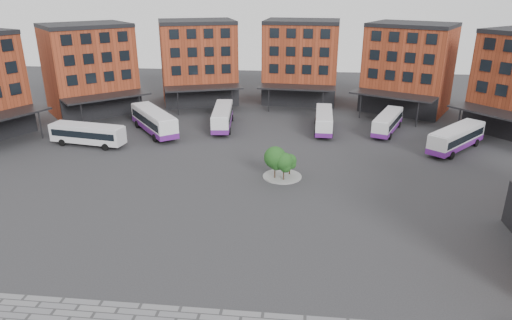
# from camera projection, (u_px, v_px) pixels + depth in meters

# --- Properties ---
(ground) EXTENTS (160.00, 160.00, 0.00)m
(ground) POSITION_uv_depth(u_px,v_px,m) (252.00, 228.00, 40.70)
(ground) COLOR #28282B
(ground) RESTS_ON ground
(main_building) EXTENTS (94.14, 42.48, 14.60)m
(main_building) POSITION_uv_depth(u_px,v_px,m) (250.00, 71.00, 74.07)
(main_building) COLOR brown
(main_building) RESTS_ON ground
(tree_island) EXTENTS (4.40, 4.40, 3.78)m
(tree_island) POSITION_uv_depth(u_px,v_px,m) (280.00, 161.00, 50.38)
(tree_island) COLOR gray
(tree_island) RESTS_ON ground
(bus_a) EXTENTS (10.61, 4.04, 2.93)m
(bus_a) POSITION_uv_depth(u_px,v_px,m) (87.00, 133.00, 61.11)
(bus_a) COLOR silver
(bus_a) RESTS_ON ground
(bus_b) EXTENTS (9.66, 11.33, 3.43)m
(bus_b) POSITION_uv_depth(u_px,v_px,m) (154.00, 121.00, 66.26)
(bus_b) COLOR silver
(bus_b) RESTS_ON ground
(bus_c) EXTENTS (3.68, 11.26, 3.11)m
(bus_c) POSITION_uv_depth(u_px,v_px,m) (222.00, 117.00, 68.96)
(bus_c) COLOR silver
(bus_c) RESTS_ON ground
(bus_d) EXTENTS (2.83, 10.45, 2.93)m
(bus_d) POSITION_uv_depth(u_px,v_px,m) (324.00, 120.00, 67.52)
(bus_d) COLOR silver
(bus_d) RESTS_ON ground
(bus_e) EXTENTS (5.87, 10.33, 2.87)m
(bus_e) POSITION_uv_depth(u_px,v_px,m) (388.00, 122.00, 66.74)
(bus_e) COLOR silver
(bus_e) RESTS_ON ground
(bus_f) EXTENTS (9.25, 10.07, 3.14)m
(bus_f) POSITION_uv_depth(u_px,v_px,m) (457.00, 138.00, 59.39)
(bus_f) COLOR silver
(bus_f) RESTS_ON ground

